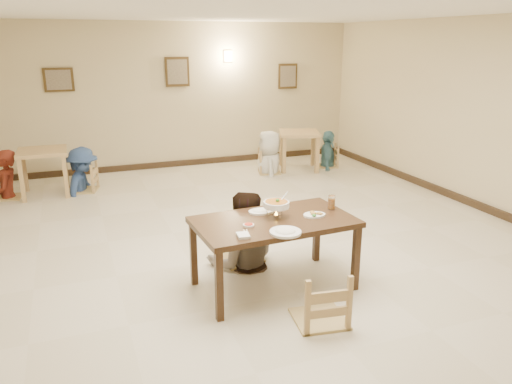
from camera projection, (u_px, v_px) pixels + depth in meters
name	position (u px, v px, depth m)	size (l,w,h in m)	color
floor	(259.00, 254.00, 6.39)	(10.00, 10.00, 0.00)	beige
ceiling	(260.00, 5.00, 5.51)	(10.00, 10.00, 0.00)	white
wall_back	(173.00, 96.00, 10.42)	(10.00, 10.00, 0.00)	beige
baseboard_back	(177.00, 164.00, 10.82)	(8.00, 0.06, 0.12)	#322316
baseboard_right	(498.00, 213.00, 7.72)	(0.06, 10.00, 0.12)	#322316
picture_a	(59.00, 80.00, 9.52)	(0.55, 0.04, 0.45)	#3D2B15
picture_b	(177.00, 72.00, 10.27)	(0.50, 0.04, 0.60)	#3D2B15
picture_c	(288.00, 76.00, 11.16)	(0.45, 0.04, 0.55)	#3D2B15
wall_sconce	(228.00, 56.00, 10.56)	(0.16, 0.05, 0.22)	#FFD88C
main_table	(274.00, 227.00, 5.35)	(1.74, 1.04, 0.79)	#3D2514
chair_far	(239.00, 221.00, 6.08)	(0.49, 0.49, 1.03)	tan
chair_near	(321.00, 272.00, 4.73)	(0.49, 0.49, 1.05)	tan
main_diner	(243.00, 192.00, 5.86)	(0.89, 0.70, 1.84)	gray
curry_warmer	(276.00, 205.00, 5.34)	(0.31, 0.28, 0.25)	silver
rice_plate_far	(261.00, 211.00, 5.54)	(0.29, 0.29, 0.07)	white
rice_plate_near	(285.00, 232.00, 4.94)	(0.32, 0.32, 0.07)	white
fried_plate	(314.00, 214.00, 5.42)	(0.25, 0.25, 0.05)	white
chili_dish	(249.00, 225.00, 5.13)	(0.12, 0.12, 0.02)	white
napkin_cutlery	(243.00, 235.00, 4.86)	(0.16, 0.24, 0.03)	white
drink_glass	(332.00, 203.00, 5.63)	(0.08, 0.08, 0.16)	white
bg_table_left	(43.00, 158.00, 8.66)	(0.82, 0.82, 0.81)	tan
bg_table_right	(299.00, 138.00, 10.40)	(1.03, 1.03, 0.80)	tan
bg_chair_ll	(5.00, 172.00, 8.53)	(0.43, 0.43, 0.92)	tan
bg_chair_lr	(82.00, 165.00, 8.93)	(0.46, 0.46, 0.98)	tan
bg_chair_rl	(270.00, 151.00, 10.17)	(0.44, 0.44, 0.93)	tan
bg_chair_rr	(328.00, 146.00, 10.70)	(0.42, 0.42, 0.89)	tan
bg_diner_a	(2.00, 150.00, 8.42)	(0.62, 0.40, 1.69)	maroon
bg_diner_b	(80.00, 147.00, 8.84)	(1.04, 0.60, 1.61)	#304F8A
bg_diner_c	(270.00, 131.00, 10.05)	(0.85, 0.56, 1.75)	silver
bg_diner_d	(329.00, 131.00, 10.60)	(0.91, 0.38, 1.55)	teal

